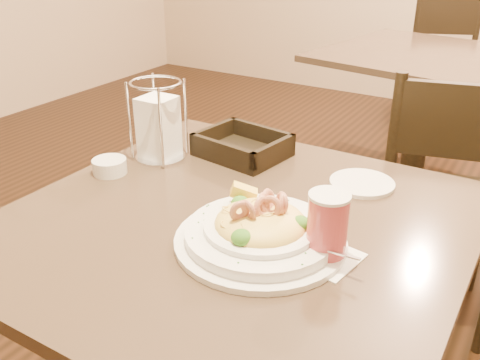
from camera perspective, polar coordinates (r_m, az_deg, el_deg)
The scene contains 10 objects.
main_table at distance 1.23m, azimuth -0.50°, elevation -13.96°, with size 0.90×0.90×0.76m.
background_table at distance 2.77m, azimuth 18.79°, elevation 7.83°, with size 1.03×1.03×0.76m.
dining_chair_near at distance 1.88m, azimuth 20.85°, elevation -1.65°, with size 0.51×0.51×0.93m.
dining_chair_far at distance 3.82m, azimuth 20.24°, elevation 11.90°, with size 0.55×0.55×0.93m.
pasta_bowl at distance 1.00m, azimuth 2.20°, elevation -5.31°, with size 0.36×0.32×0.10m.
drink_glass at distance 0.95m, azimuth 9.30°, elevation -5.00°, with size 0.13×0.13×0.13m.
bread_basket at distance 1.39m, azimuth 0.27°, elevation 3.47°, with size 0.24×0.20×0.06m.
napkin_caddy at distance 1.36m, azimuth -8.70°, elevation 5.73°, with size 0.13×0.13×0.20m.
side_plate at distance 1.26m, azimuth 12.88°, elevation -0.34°, with size 0.15×0.15×0.01m, color white.
butter_ramekin at distance 1.32m, azimuth -13.73°, elevation 1.43°, with size 0.08×0.08×0.04m, color white.
Camera 1 is at (0.50, -0.81, 1.31)m, focal length 40.00 mm.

